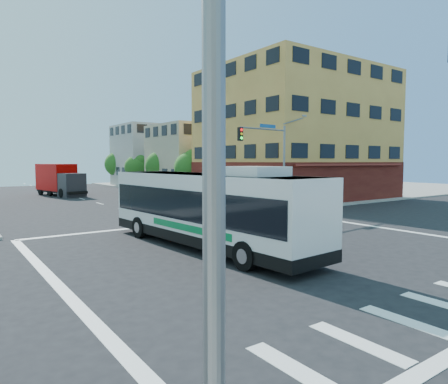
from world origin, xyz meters
TOP-DOWN VIEW (x-y plane):
  - ground at (0.00, 0.00)m, footprint 120.00×120.00m
  - sidewalk_ne at (35.00, 35.00)m, footprint 50.00×50.00m
  - corner_building_ne at (19.99, 18.48)m, footprint 18.10×15.44m
  - building_east_near at (16.98, 33.98)m, footprint 12.06×10.06m
  - building_east_far at (16.98, 47.98)m, footprint 12.06×10.06m
  - signal_mast_ne at (9.08, 10.62)m, footprint 7.91×1.13m
  - signal_mast_sw at (-9.08, -10.64)m, footprint 7.91×1.01m
  - street_tree_a at (11.90, 27.92)m, footprint 3.60×3.60m
  - street_tree_b at (11.90, 35.92)m, footprint 3.80×3.80m
  - street_tree_c at (11.90, 43.92)m, footprint 3.40×3.40m
  - street_tree_d at (11.90, 51.92)m, footprint 4.00×4.00m
  - transit_bus at (-2.38, 2.35)m, footprint 3.67×13.21m
  - box_truck at (-0.91, 36.61)m, footprint 4.05×8.71m
  - parked_car at (9.01, 21.38)m, footprint 3.52×5.28m

SIDE VIEW (x-z plane):
  - ground at x=0.00m, z-range 0.00..0.00m
  - sidewalk_ne at x=35.00m, z-range 0.00..0.15m
  - parked_car at x=9.01m, z-range 0.00..1.67m
  - box_truck at x=-0.91m, z-range -0.06..3.72m
  - transit_bus at x=-2.38m, z-range -0.04..3.82m
  - street_tree_c at x=11.90m, z-range 0.82..6.11m
  - street_tree_a at x=11.90m, z-range 0.83..6.35m
  - street_tree_b at x=11.90m, z-range 0.85..6.65m
  - street_tree_d at x=11.90m, z-range 0.87..6.90m
  - building_east_near at x=16.98m, z-range 0.01..9.01m
  - signal_mast_ne at x=9.08m, z-range 0.95..9.02m
  - signal_mast_sw at x=-9.08m, z-range 0.95..9.02m
  - building_east_far at x=16.98m, z-range 0.01..10.01m
  - corner_building_ne at x=19.99m, z-range -1.11..12.89m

